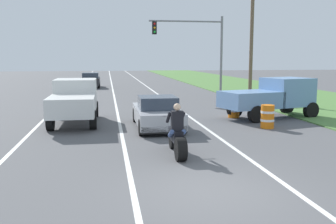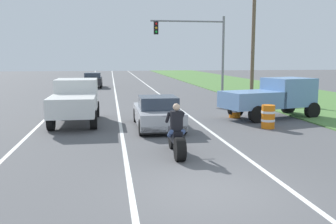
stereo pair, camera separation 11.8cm
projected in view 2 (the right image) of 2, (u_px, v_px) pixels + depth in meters
ground_plane at (212, 192)px, 8.47m from camera, size 160.00×160.00×0.00m
lane_stripe_left_solid at (66, 99)px, 27.23m from camera, size 0.14×120.00×0.01m
lane_stripe_right_solid at (165, 98)px, 28.31m from camera, size 0.14×120.00×0.01m
lane_stripe_centre_dashed at (116, 99)px, 27.77m from camera, size 0.14×120.00×0.01m
grass_verge_right at (291, 95)px, 29.82m from camera, size 10.00×120.00×0.06m
motorcycle_with_rider at (176, 137)px, 11.53m from camera, size 0.70×2.21×1.62m
sports_car_silver at (158, 113)px, 16.17m from camera, size 1.84×4.30×1.37m
pickup_truck_left_lane_white at (75, 99)px, 17.21m from camera, size 2.02×4.80×1.98m
pickup_truck_right_shoulder_light_blue at (273, 96)px, 18.73m from camera, size 5.14×3.14×1.98m
traffic_light_mast_near at (200, 43)px, 27.63m from camera, size 5.50×0.34×6.00m
utility_pole_roadside at (253, 40)px, 25.26m from camera, size 0.24×0.24×8.28m
construction_barrel_nearest at (268, 117)px, 16.05m from camera, size 0.58×0.58×1.00m
construction_barrel_mid at (235, 108)px, 18.93m from camera, size 0.58×0.58×1.00m
distant_car_far_ahead at (93, 80)px, 38.08m from camera, size 1.80×4.00×1.50m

